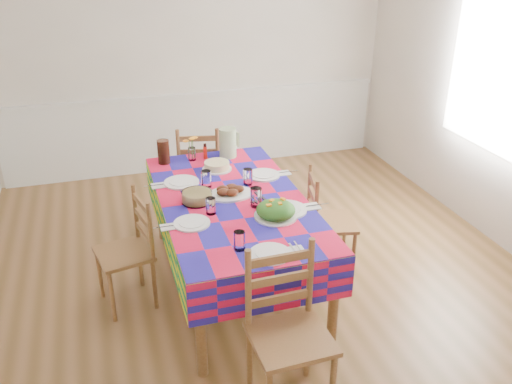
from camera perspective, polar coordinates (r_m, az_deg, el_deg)
room at (r=3.94m, az=0.44°, el=7.43°), size 4.58×5.08×2.78m
wainscot at (r=6.50m, az=-6.15°, el=6.70°), size 4.41×0.06×0.92m
window_right at (r=5.23m, az=23.92°, el=11.57°), size 0.00×1.40×1.40m
dining_table at (r=4.12m, az=-2.49°, el=-1.74°), size 1.07×1.99×0.77m
setting_near_head at (r=3.39m, az=0.41°, el=-5.99°), size 0.43×0.29×0.13m
setting_left_near at (r=3.78m, az=-6.13°, el=-2.61°), size 0.46×0.27×0.12m
setting_left_far at (r=4.32m, az=-7.01°, el=1.15°), size 0.51×0.31×0.14m
setting_right_near at (r=3.91m, az=2.14°, el=-1.36°), size 0.56×0.32×0.14m
setting_right_far at (r=4.39m, az=0.29°, el=1.76°), size 0.51×0.29×0.13m
meat_platter at (r=4.12m, az=-2.79°, el=0.02°), size 0.37×0.26×0.07m
salad_platter at (r=3.79m, az=2.09°, el=-1.97°), size 0.31×0.31×0.13m
pasta_bowl at (r=4.03m, az=-6.24°, el=-0.51°), size 0.23×0.23×0.08m
cake at (r=4.57m, az=-4.14°, el=2.75°), size 0.25×0.25×0.07m
serving_utensils at (r=4.04m, az=0.54°, el=-0.86°), size 0.16×0.35×0.01m
flower_vase at (r=4.77m, az=-6.79°, el=4.39°), size 0.14×0.11×0.22m
hot_sauce at (r=4.80m, az=-5.37°, el=4.31°), size 0.03×0.03×0.14m
green_pitcher at (r=4.81m, az=-2.99°, el=5.22°), size 0.15×0.15×0.26m
tea_pitcher at (r=4.74m, az=-9.71°, el=4.20°), size 0.10×0.10×0.21m
name_card at (r=3.29m, az=1.29°, el=-7.43°), size 0.07×0.02×0.02m
chair_near at (r=3.22m, az=3.37°, el=-14.61°), size 0.46×0.44×1.01m
chair_far at (r=5.32m, az=-5.96°, el=2.12°), size 0.50×0.48×0.96m
chair_left at (r=4.15m, az=-13.22°, el=-6.15°), size 0.45×0.47×0.89m
chair_right at (r=4.48m, az=7.47°, el=-3.16°), size 0.45×0.47×0.89m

